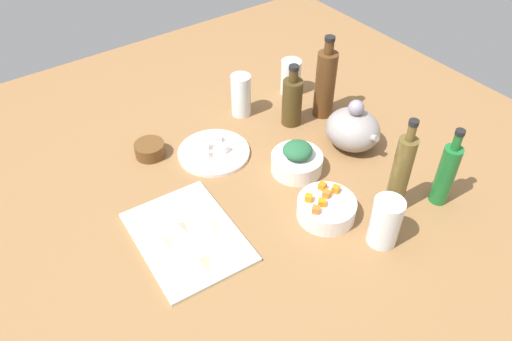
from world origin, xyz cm
name	(u,v)px	position (x,y,z in cm)	size (l,w,h in cm)	color
tabletop	(256,188)	(0.00, 0.00, 1.50)	(190.00, 190.00, 3.00)	olive
cutting_board	(187,237)	(5.89, -25.21, 3.50)	(31.82, 23.45, 1.00)	silver
plate_tofu	(214,152)	(-17.77, -2.57, 3.60)	(21.17, 21.17, 1.20)	white
bowl_greens	(297,163)	(1.97, 12.77, 5.61)	(14.55, 14.55, 5.23)	white
bowl_carrots	(326,209)	(20.16, 7.66, 5.54)	(15.13, 15.13, 5.08)	white
bowl_small_side	(150,149)	(-28.36, -17.92, 5.07)	(8.83, 8.83, 4.14)	brown
teapot	(353,129)	(2.84, 33.21, 9.12)	(18.03, 15.46, 15.90)	gray
bottle_0	(446,173)	(33.41, 35.82, 12.55)	(4.79, 4.79, 23.28)	#1C6D2D
bottle_1	(292,101)	(-16.72, 25.84, 11.32)	(6.20, 6.20, 20.49)	#463617
bottle_2	(400,174)	(28.36, 23.62, 15.13)	(4.75, 4.75, 28.39)	brown
bottle_3	(325,83)	(-14.48, 37.11, 14.62)	(6.34, 6.34, 27.27)	#563418
drinking_glass_0	(291,77)	(-30.54, 36.60, 9.04)	(6.83, 6.83, 12.08)	white
drinking_glass_1	(241,95)	(-30.16, 15.90, 9.95)	(6.38, 6.38, 13.90)	white
drinking_glass_2	(385,222)	(34.38, 13.22, 9.65)	(7.41, 7.41, 13.31)	white
carrot_cube_0	(322,202)	(20.22, 5.71, 8.98)	(1.80, 1.80, 1.80)	orange
carrot_cube_1	(316,210)	(21.18, 2.83, 8.98)	(1.80, 1.80, 1.80)	orange
carrot_cube_2	(309,198)	(17.02, 4.07, 8.98)	(1.80, 1.80, 1.80)	orange
carrot_cube_3	(327,194)	(18.62, 8.71, 8.98)	(1.80, 1.80, 1.80)	orange
carrot_cube_4	(322,186)	(15.84, 9.73, 8.98)	(1.80, 1.80, 1.80)	orange
carrot_cube_5	(336,189)	(18.70, 11.79, 8.98)	(1.80, 1.80, 1.80)	orange
chopped_greens_mound	(298,150)	(1.97, 12.77, 10.28)	(8.42, 8.16, 4.11)	#26603A
tofu_cube_0	(206,145)	(-20.04, -3.68, 5.30)	(2.20, 2.20, 2.20)	white
tofu_cube_1	(224,149)	(-15.64, -0.13, 5.30)	(2.20, 2.20, 2.20)	white
tofu_cube_2	(205,153)	(-17.08, -5.87, 5.30)	(2.20, 2.20, 2.20)	white
tofu_cube_3	(217,139)	(-20.88, 0.79, 5.30)	(2.20, 2.20, 2.20)	white
dumpling_0	(178,227)	(3.06, -26.17, 5.32)	(4.79, 4.64, 2.65)	beige
dumpling_1	(162,242)	(4.95, -31.63, 5.18)	(5.17, 4.98, 2.37)	#EDE5C0
dumpling_2	(213,228)	(8.43, -19.31, 5.32)	(5.15, 4.84, 2.65)	beige
dumpling_3	(198,262)	(15.27, -27.65, 5.15)	(5.72, 5.13, 2.29)	beige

